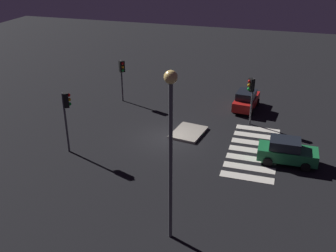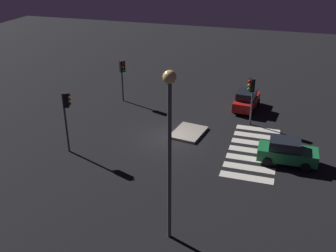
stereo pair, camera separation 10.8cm
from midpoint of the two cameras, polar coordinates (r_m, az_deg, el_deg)
ground_plane at (r=27.99m, az=0.11°, el=-1.85°), size 80.00×80.00×0.00m
traffic_island at (r=28.72m, az=3.10°, el=-0.94°), size 3.05×2.46×0.18m
car_red at (r=33.27m, az=11.42°, el=3.70°), size 3.81×2.01×1.61m
car_green at (r=25.81m, az=16.96°, el=-3.58°), size 1.78×3.72×1.61m
traffic_light_east at (r=29.70m, az=12.10°, el=5.10°), size 0.54×0.53×3.68m
traffic_light_west at (r=25.84m, az=-14.42°, el=2.62°), size 0.54×0.53×4.17m
traffic_light_north at (r=33.81m, az=-6.55°, el=7.96°), size 0.54×0.54×3.66m
street_lamp at (r=16.39m, az=0.41°, el=-0.87°), size 0.56×0.56×8.24m
crosswalk_near at (r=27.04m, az=12.33°, el=-3.52°), size 7.60×3.20×0.02m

